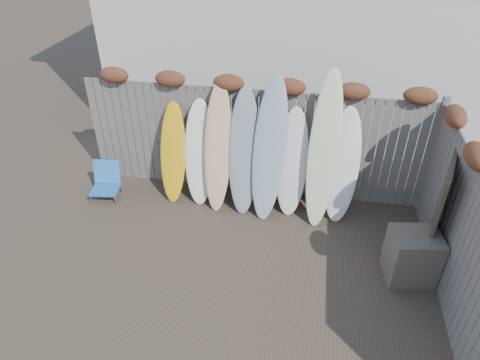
% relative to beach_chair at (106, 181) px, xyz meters
% --- Properties ---
extents(ground, '(80.00, 80.00, 0.00)m').
position_rel_beach_chair_xyz_m(ground, '(2.60, -1.75, -0.30)').
color(ground, '#493A2D').
extents(back_fence, '(6.05, 0.28, 2.24)m').
position_rel_beach_chair_xyz_m(back_fence, '(2.66, 0.64, 0.88)').
color(back_fence, slate).
rests_on(back_fence, ground).
extents(right_fence, '(0.28, 4.40, 2.24)m').
position_rel_beach_chair_xyz_m(right_fence, '(5.59, -1.50, 0.84)').
color(right_fence, slate).
rests_on(right_fence, ground).
extents(beach_chair, '(0.55, 0.58, 0.65)m').
position_rel_beach_chair_xyz_m(beach_chair, '(0.00, 0.00, 0.00)').
color(beach_chair, '#246AB5').
rests_on(beach_chair, ground).
extents(wooden_crate, '(0.75, 0.66, 0.78)m').
position_rel_beach_chair_xyz_m(wooden_crate, '(5.19, -1.13, 0.09)').
color(wooden_crate, '#4D4639').
rests_on(wooden_crate, ground).
extents(lattice_panel, '(0.39, 1.13, 1.76)m').
position_rel_beach_chair_xyz_m(lattice_panel, '(5.52, -0.59, 0.58)').
color(lattice_panel, '#4B3B2E').
rests_on(lattice_panel, ground).
extents(surfboard_0, '(0.47, 0.64, 1.76)m').
position_rel_beach_chair_xyz_m(surfboard_0, '(1.25, 0.24, 0.58)').
color(surfboard_0, '#F3B111').
rests_on(surfboard_0, ground).
extents(surfboard_1, '(0.59, 0.70, 1.82)m').
position_rel_beach_chair_xyz_m(surfboard_1, '(1.73, 0.27, 0.61)').
color(surfboard_1, white).
rests_on(surfboard_1, ground).
extents(surfboard_2, '(0.48, 0.78, 2.18)m').
position_rel_beach_chair_xyz_m(surfboard_2, '(2.08, 0.20, 0.79)').
color(surfboard_2, '#ECC081').
rests_on(surfboard_2, ground).
extents(surfboard_3, '(0.59, 0.79, 2.11)m').
position_rel_beach_chair_xyz_m(surfboard_3, '(2.53, 0.19, 0.76)').
color(surfboard_3, gray).
rests_on(surfboard_3, ground).
extents(surfboard_4, '(0.63, 0.88, 2.36)m').
position_rel_beach_chair_xyz_m(surfboard_4, '(2.96, 0.14, 0.88)').
color(surfboard_4, '#91AAB9').
rests_on(surfboard_4, ground).
extents(surfboard_5, '(0.54, 0.66, 1.82)m').
position_rel_beach_chair_xyz_m(surfboard_5, '(3.34, 0.25, 0.61)').
color(surfboard_5, silver).
rests_on(surfboard_5, ground).
extents(surfboard_6, '(0.55, 0.90, 2.49)m').
position_rel_beach_chair_xyz_m(surfboard_6, '(3.83, 0.14, 0.95)').
color(surfboard_6, '#EEEEB8').
rests_on(surfboard_6, ground).
extents(surfboard_7, '(0.57, 0.71, 1.90)m').
position_rel_beach_chair_xyz_m(surfboard_7, '(4.17, 0.23, 0.65)').
color(surfboard_7, white).
rests_on(surfboard_7, ground).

